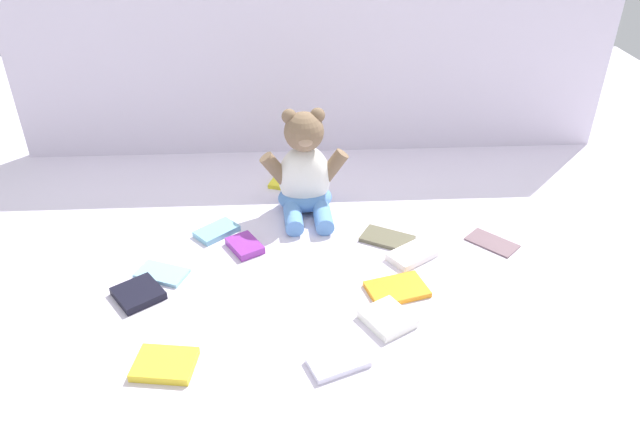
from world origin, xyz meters
The scene contains 15 objects.
ground_plane centered at (0.00, 0.00, 0.00)m, with size 3.20×3.20×0.00m, color silver.
backdrop_drape centered at (0.00, 0.48, 0.30)m, with size 1.88×0.03×0.60m, color silver.
teddy_bear centered at (-0.04, 0.09, 0.11)m, with size 0.24×0.22×0.29m.
book_case_0 centered at (0.00, -0.50, 0.01)m, with size 0.07×0.12×0.01m, color silver.
book_case_1 centered at (-0.34, -0.49, 0.01)m, with size 0.09×0.12×0.02m, color yellow.
book_case_2 centered at (-0.10, 0.26, 0.01)m, with size 0.07×0.12×0.01m, color yellow.
book_case_3 centered at (-0.20, -0.10, 0.01)m, with size 0.07×0.09×0.02m, color purple.
book_case_4 centered at (0.15, -0.29, 0.01)m, with size 0.09×0.13×0.01m, color orange.
book_case_5 centered at (-0.28, -0.02, 0.01)m, with size 0.07×0.11×0.02m, color #73B3CE.
book_case_6 centered at (-0.43, -0.27, 0.01)m, with size 0.09×0.10×0.02m, color black.
book_case_7 centered at (-0.40, -0.20, 0.01)m, with size 0.07×0.12×0.01m, color #86C0D9.
book_case_8 centered at (0.21, -0.16, 0.01)m, with size 0.07×0.12×0.02m, color white.
book_case_9 centered at (0.43, -0.11, 0.00)m, with size 0.07×0.12×0.01m, color #664C55.
book_case_10 centered at (0.12, -0.39, 0.01)m, with size 0.10×0.09×0.02m, color white.
book_case_11 centered at (0.16, -0.08, 0.01)m, with size 0.08×0.13×0.01m, color brown.
Camera 1 is at (-0.08, -1.33, 0.86)m, focal length 33.09 mm.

